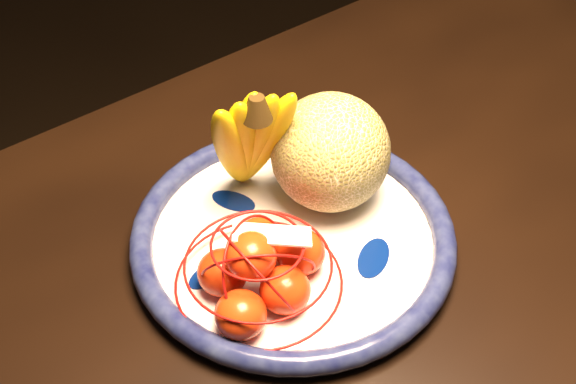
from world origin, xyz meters
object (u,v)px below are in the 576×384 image
dining_table (409,331)px  cantaloupe (330,152)px  mandarin_bag (260,270)px  fruit_bowl (293,238)px  banana_bunch (248,136)px

dining_table → cantaloupe: 0.21m
cantaloupe → mandarin_bag: (-0.13, -0.08, -0.03)m
cantaloupe → mandarin_bag: bearing=-149.1°
fruit_bowl → cantaloupe: bearing=28.0°
banana_bunch → mandarin_bag: banana_bunch is taller
cantaloupe → fruit_bowl: bearing=-152.0°
dining_table → banana_bunch: 0.27m
dining_table → cantaloupe: (-0.02, 0.14, 0.15)m
fruit_bowl → banana_bunch: size_ratio=1.94×
banana_bunch → fruit_bowl: bearing=-73.6°
banana_bunch → mandarin_bag: 0.14m
dining_table → fruit_bowl: fruit_bowl is taller
dining_table → mandarin_bag: (-0.14, 0.06, 0.12)m
fruit_bowl → mandarin_bag: mandarin_bag is taller
banana_bunch → dining_table: bearing=-53.9°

